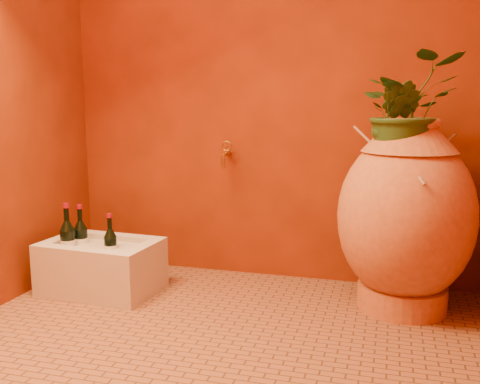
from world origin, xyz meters
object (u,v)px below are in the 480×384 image
(wine_bottle_b, at_px, (68,243))
(wall_tap, at_px, (226,153))
(amphora, at_px, (406,216))
(wine_bottle_c, at_px, (81,240))
(stone_basin, at_px, (102,267))
(wine_bottle_a, at_px, (111,247))

(wine_bottle_b, bearing_deg, wall_tap, 34.55)
(amphora, relative_size, wine_bottle_c, 3.01)
(wine_bottle_b, distance_m, wall_tap, 1.04)
(stone_basin, height_order, wine_bottle_b, wine_bottle_b)
(amphora, relative_size, wall_tap, 6.41)
(wine_bottle_a, relative_size, wine_bottle_c, 0.91)
(wine_bottle_c, bearing_deg, amphora, 5.33)
(wine_bottle_a, relative_size, wall_tap, 1.94)
(stone_basin, bearing_deg, amphora, 6.89)
(wine_bottle_a, height_order, wall_tap, wall_tap)
(stone_basin, height_order, wine_bottle_a, wine_bottle_a)
(stone_basin, xyz_separation_m, wall_tap, (0.59, 0.47, 0.62))
(amphora, xyz_separation_m, wall_tap, (-1.04, 0.27, 0.27))
(amphora, bearing_deg, wine_bottle_a, -171.99)
(stone_basin, relative_size, wine_bottle_a, 2.18)
(amphora, bearing_deg, wine_bottle_c, -174.67)
(amphora, bearing_deg, wine_bottle_b, -172.01)
(stone_basin, distance_m, wine_bottle_c, 0.20)
(stone_basin, distance_m, wine_bottle_a, 0.15)
(wine_bottle_a, bearing_deg, stone_basin, 163.57)
(amphora, xyz_separation_m, wine_bottle_b, (-1.80, -0.25, -0.20))
(stone_basin, bearing_deg, wine_bottle_c, 167.76)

